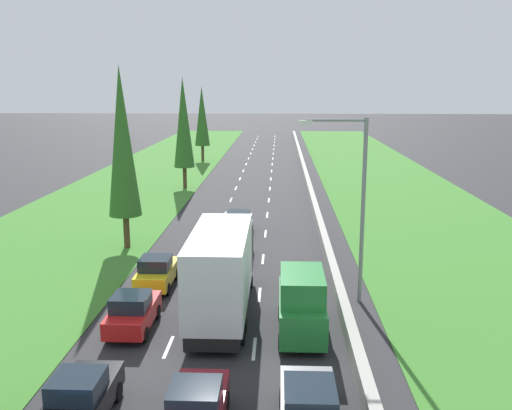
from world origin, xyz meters
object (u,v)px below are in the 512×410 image
Objects in this scene: green_van_right_lane at (302,303)px; yellow_hatchback_left_lane at (157,272)px; maroon_hatchback_centre_lane at (196,409)px; white_sedan_centre_lane at (237,247)px; street_light_mast at (356,197)px; grey_hatchback_centre_lane at (239,222)px; white_box_truck_centre_lane at (222,269)px; poplar_tree_fourth at (202,117)px; poplar_tree_second at (122,142)px; black_hatchback_left_lane at (81,398)px; grey_sedan_right_lane at (309,409)px; red_hatchback_left_lane at (133,312)px; poplar_tree_third at (183,123)px.

yellow_hatchback_left_lane is at bearing 143.79° from green_van_right_lane.
white_sedan_centre_lane is (-0.10, 17.58, -0.02)m from maroon_hatchback_centre_lane.
street_light_mast is at bearing -8.71° from yellow_hatchback_left_lane.
yellow_hatchback_left_lane and grey_hatchback_centre_lane have the same top height.
poplar_tree_fourth is at bearing 98.63° from white_box_truck_centre_lane.
poplar_tree_second reaches higher than white_box_truck_centre_lane.
yellow_hatchback_left_lane is (-0.22, 12.16, 0.00)m from black_hatchback_left_lane.
green_van_right_lane is at bearing -76.95° from grey_hatchback_centre_lane.
black_hatchback_left_lane is 0.38× the size of poplar_tree_fourth.
white_sedan_centre_lane is (-3.53, 17.44, 0.00)m from grey_sedan_right_lane.
white_sedan_centre_lane is at bearing -87.53° from grey_hatchback_centre_lane.
street_light_mast is (14.33, -51.50, -0.93)m from poplar_tree_fourth.
poplar_tree_fourth is at bearing 100.23° from white_sedan_centre_lane.
red_hatchback_left_lane is 1.00× the size of maroon_hatchback_centre_lane.
poplar_tree_third is at bearing 95.68° from red_hatchback_left_lane.
street_light_mast is (2.68, 10.93, 4.42)m from grey_sedan_right_lane.
poplar_tree_second reaches higher than grey_hatchback_centre_lane.
poplar_tree_second is 1.30× the size of street_light_mast.
red_hatchback_left_lane is 14.39m from poplar_tree_second.
white_sedan_centre_lane is at bearing 108.89° from green_van_right_lane.
street_light_mast is at bearing -46.38° from white_sedan_centre_lane.
poplar_tree_second reaches higher than green_van_right_lane.
yellow_hatchback_left_lane is at bearing 120.57° from grey_sedan_right_lane.
grey_hatchback_centre_lane is at bearing 103.05° from green_van_right_lane.
maroon_hatchback_centre_lane is at bearing -115.59° from green_van_right_lane.
poplar_tree_second reaches higher than street_light_mast.
white_box_truck_centre_lane is at bearing 111.40° from grey_sedan_right_lane.
grey_sedan_right_lane is at bearing -78.54° from white_sedan_centre_lane.
white_sedan_centre_lane is (3.61, 17.14, -0.02)m from black_hatchback_left_lane.
green_van_right_lane is 56.78m from poplar_tree_fourth.
grey_sedan_right_lane is 0.38× the size of poplar_tree_second.
poplar_tree_third is at bearing 99.88° from maroon_hatchback_centre_lane.
yellow_hatchback_left_lane is 0.33× the size of poplar_tree_second.
green_van_right_lane is at bearing -49.22° from poplar_tree_second.
yellow_hatchback_left_lane is 0.35× the size of poplar_tree_third.
green_van_right_lane is (7.29, -0.11, 0.56)m from red_hatchback_left_lane.
black_hatchback_left_lane is 1.00× the size of red_hatchback_left_lane.
maroon_hatchback_centre_lane is 0.87× the size of white_sedan_centre_lane.
grey_hatchback_centre_lane is 14.82m from street_light_mast.
white_box_truck_centre_lane is at bearing -81.37° from poplar_tree_fourth.
maroon_hatchback_centre_lane is 0.33× the size of poplar_tree_second.
black_hatchback_left_lane is 15.12m from street_light_mast.
grey_hatchback_centre_lane is (-0.26, 6.07, 0.02)m from white_sedan_centre_lane.
green_van_right_lane is (3.57, -2.01, -0.78)m from white_box_truck_centre_lane.
green_van_right_lane is at bearing 89.86° from grey_sedan_right_lane.
maroon_hatchback_centre_lane is 0.43× the size of street_light_mast.
poplar_tree_third is at bearing -87.35° from poplar_tree_fourth.
poplar_tree_third is at bearing 110.95° from grey_hatchback_centre_lane.
poplar_tree_third is at bearing 94.91° from black_hatchback_left_lane.
poplar_tree_fourth reaches higher than green_van_right_lane.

